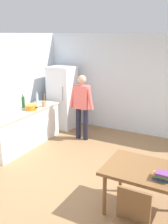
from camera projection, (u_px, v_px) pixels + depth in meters
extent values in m
plane|color=#936D47|center=(79.00, 181.00, 4.95)|extent=(14.00, 14.00, 0.00)
cube|color=silver|center=(133.00, 85.00, 7.09)|extent=(6.40, 0.12, 2.70)
cube|color=white|center=(24.00, 129.00, 6.40)|extent=(0.60, 2.12, 0.86)
cube|color=#B2A893|center=(23.00, 112.00, 6.27)|extent=(0.64, 2.20, 0.04)
cube|color=white|center=(62.00, 98.00, 7.57)|extent=(0.70, 0.64, 1.80)
cylinder|color=#B2B2B7|center=(62.00, 94.00, 7.13)|extent=(0.02, 0.02, 0.40)
cylinder|color=#1E1E2D|center=(78.00, 123.00, 6.86)|extent=(0.13, 0.13, 0.84)
cylinder|color=#1E1E2D|center=(86.00, 124.00, 6.76)|extent=(0.13, 0.13, 0.84)
cube|color=#E56660|center=(82.00, 97.00, 6.61)|extent=(0.38, 0.22, 0.60)
sphere|color=tan|center=(82.00, 79.00, 6.48)|extent=(0.22, 0.22, 0.22)
cylinder|color=#E56660|center=(73.00, 97.00, 6.69)|extent=(0.20, 0.09, 0.55)
cylinder|color=#E56660|center=(90.00, 99.00, 6.47)|extent=(0.20, 0.09, 0.55)
cube|color=brown|center=(152.00, 172.00, 3.85)|extent=(1.40, 0.90, 0.05)
cylinder|color=brown|center=(104.00, 194.00, 3.93)|extent=(0.06, 0.06, 0.70)
cylinder|color=brown|center=(121.00, 173.00, 4.52)|extent=(0.06, 0.06, 0.70)
cube|color=brown|center=(134.00, 205.00, 3.13)|extent=(0.42, 0.04, 0.42)
cylinder|color=orange|center=(31.00, 107.00, 6.34)|extent=(0.28, 0.28, 0.12)
cube|color=black|center=(26.00, 106.00, 6.41)|extent=(0.06, 0.03, 0.02)
cube|color=black|center=(37.00, 107.00, 6.26)|extent=(0.06, 0.03, 0.02)
cylinder|color=tan|center=(44.00, 104.00, 6.61)|extent=(0.11, 0.11, 0.14)
cylinder|color=olive|center=(45.00, 99.00, 6.56)|extent=(0.02, 0.05, 0.22)
cylinder|color=olive|center=(44.00, 99.00, 6.55)|extent=(0.02, 0.04, 0.22)
cylinder|color=silver|center=(37.00, 98.00, 6.97)|extent=(0.07, 0.07, 0.24)
cylinder|color=silver|center=(37.00, 93.00, 6.92)|extent=(0.03, 0.03, 0.06)
cylinder|color=#1E5123|center=(23.00, 102.00, 6.49)|extent=(0.08, 0.08, 0.28)
cylinder|color=#1E5123|center=(23.00, 96.00, 6.44)|extent=(0.03, 0.03, 0.06)
cube|color=#284C8E|center=(164.00, 179.00, 3.59)|extent=(0.28, 0.16, 0.03)
cube|color=orange|center=(162.00, 176.00, 3.60)|extent=(0.27, 0.14, 0.04)
cube|color=#387A47|center=(164.00, 175.00, 3.57)|extent=(0.22, 0.19, 0.03)
cube|color=#753D7F|center=(164.00, 174.00, 3.55)|extent=(0.21, 0.15, 0.03)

